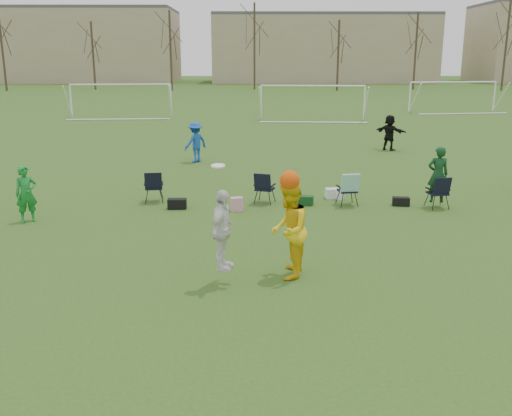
{
  "coord_description": "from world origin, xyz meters",
  "views": [
    {
      "loc": [
        -0.24,
        -8.94,
        4.37
      ],
      "look_at": [
        -0.17,
        2.8,
        1.25
      ],
      "focal_mm": 40.0,
      "sensor_mm": 36.0,
      "label": 1
    }
  ],
  "objects_px": {
    "fielder_green_near": "(26,194)",
    "goal_right": "(453,88)",
    "fielder_blue": "(196,142)",
    "goal_left": "(121,91)",
    "fielder_black": "(389,133)",
    "goal_mid": "(313,93)",
    "center_contest": "(271,229)"
  },
  "relations": [
    {
      "from": "fielder_green_near",
      "to": "fielder_blue",
      "type": "relative_size",
      "value": 0.91
    },
    {
      "from": "fielder_blue",
      "to": "fielder_black",
      "type": "bearing_deg",
      "value": 155.58
    },
    {
      "from": "center_contest",
      "to": "goal_right",
      "type": "distance_m",
      "value": 39.45
    },
    {
      "from": "fielder_green_near",
      "to": "goal_left",
      "type": "relative_size",
      "value": 0.21
    },
    {
      "from": "goal_mid",
      "to": "goal_right",
      "type": "distance_m",
      "value": 13.42
    },
    {
      "from": "fielder_black",
      "to": "goal_left",
      "type": "height_order",
      "value": "goal_left"
    },
    {
      "from": "fielder_green_near",
      "to": "goal_right",
      "type": "height_order",
      "value": "goal_right"
    },
    {
      "from": "fielder_blue",
      "to": "center_contest",
      "type": "relative_size",
      "value": 0.71
    },
    {
      "from": "goal_right",
      "to": "center_contest",
      "type": "bearing_deg",
      "value": -121.74
    },
    {
      "from": "fielder_blue",
      "to": "center_contest",
      "type": "xyz_separation_m",
      "value": [
        2.8,
        -13.3,
        0.21
      ]
    },
    {
      "from": "goal_mid",
      "to": "goal_left",
      "type": "bearing_deg",
      "value": 175.87
    },
    {
      "from": "fielder_blue",
      "to": "goal_left",
      "type": "height_order",
      "value": "goal_left"
    },
    {
      "from": "goal_left",
      "to": "fielder_black",
      "type": "bearing_deg",
      "value": -48.73
    },
    {
      "from": "fielder_black",
      "to": "goal_left",
      "type": "relative_size",
      "value": 0.23
    },
    {
      "from": "fielder_green_near",
      "to": "fielder_black",
      "type": "height_order",
      "value": "fielder_black"
    },
    {
      "from": "fielder_black",
      "to": "goal_left",
      "type": "distance_m",
      "value": 22.62
    },
    {
      "from": "goal_mid",
      "to": "center_contest",
      "type": "bearing_deg",
      "value": -93.34
    },
    {
      "from": "goal_right",
      "to": "fielder_green_near",
      "type": "bearing_deg",
      "value": -133.06
    },
    {
      "from": "fielder_black",
      "to": "center_contest",
      "type": "distance_m",
      "value": 17.61
    },
    {
      "from": "center_contest",
      "to": "goal_mid",
      "type": "relative_size",
      "value": 0.33
    },
    {
      "from": "fielder_green_near",
      "to": "goal_left",
      "type": "bearing_deg",
      "value": 66.38
    },
    {
      "from": "fielder_black",
      "to": "goal_right",
      "type": "distance_m",
      "value": 21.9
    },
    {
      "from": "fielder_blue",
      "to": "goal_right",
      "type": "bearing_deg",
      "value": -173.19
    },
    {
      "from": "fielder_green_near",
      "to": "goal_right",
      "type": "bearing_deg",
      "value": 23.94
    },
    {
      "from": "fielder_green_near",
      "to": "goal_right",
      "type": "xyz_separation_m",
      "value": [
        22.39,
        31.9,
        1.15
      ]
    },
    {
      "from": "goal_right",
      "to": "goal_left",
      "type": "bearing_deg",
      "value": -179.25
    },
    {
      "from": "fielder_blue",
      "to": "goal_mid",
      "type": "xyz_separation_m",
      "value": [
        6.68,
        16.8,
        1.07
      ]
    },
    {
      "from": "center_contest",
      "to": "goal_right",
      "type": "height_order",
      "value": "goal_right"
    },
    {
      "from": "goal_mid",
      "to": "fielder_blue",
      "type": "bearing_deg",
      "value": -107.67
    },
    {
      "from": "fielder_green_near",
      "to": "goal_left",
      "type": "xyz_separation_m",
      "value": [
        -3.61,
        27.9,
        1.15
      ]
    },
    {
      "from": "center_contest",
      "to": "goal_right",
      "type": "bearing_deg",
      "value": 66.26
    },
    {
      "from": "fielder_green_near",
      "to": "goal_left",
      "type": "distance_m",
      "value": 28.16
    }
  ]
}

